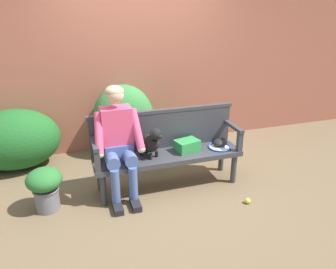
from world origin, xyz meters
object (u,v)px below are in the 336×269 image
Objects in this scene: sports_bag at (187,146)px; potted_plant at (45,186)px; person_seated at (118,139)px; dog_on_bench at (151,142)px; tennis_racket at (219,146)px; tennis_ball at (248,201)px; baseball_glove at (220,142)px; garden_bench at (168,158)px.

sports_bag is 1.68m from potted_plant.
person_seated is 3.45× the size of dog_on_bench.
tennis_racket reaches higher than tennis_ball.
dog_on_bench is at bearing 2.59° from potted_plant.
dog_on_bench is at bearing -177.14° from sports_bag.
person_seated is 0.38m from dog_on_bench.
potted_plant is (-0.83, -0.06, -0.42)m from person_seated.
potted_plant reaches higher than tennis_ball.
person_seated is 4.68× the size of sports_bag.
baseball_glove is 0.47m from sports_bag.
sports_bag is at bearing 148.03° from baseball_glove.
baseball_glove is at bearing 2.65° from potted_plant.
garden_bench is at bearing 147.80° from baseball_glove.
person_seated is 1.64m from tennis_ball.
person_seated is 0.93m from potted_plant.
person_seated reaches higher than tennis_ball.
dog_on_bench is 1.36× the size of sports_bag.
person_seated reaches higher than garden_bench.
tennis_racket is at bearing 0.81° from dog_on_bench.
potted_plant is at bearing -177.33° from sports_bag.
potted_plant is at bearing -178.17° from tennis_racket.
sports_bag reaches higher than tennis_racket.
garden_bench is 0.68m from person_seated.
sports_bag is (0.25, 0.01, 0.13)m from garden_bench.
tennis_ball is at bearing -33.64° from dog_on_bench.
tennis_ball is (0.96, -0.64, -0.60)m from dog_on_bench.
potted_plant is (-1.42, -0.07, -0.09)m from garden_bench.
tennis_racket is 2.10m from potted_plant.
tennis_racket is at bearing -1.40° from sports_bag.
tennis_racket is 0.43m from sports_bag.
tennis_racket is 0.06m from baseball_glove.
tennis_racket is at bearing 96.02° from tennis_ball.
garden_bench is at bearing 2.79° from potted_plant.
tennis_racket is 8.74× the size of tennis_ball.
tennis_ball is (1.34, -0.65, -0.68)m from person_seated.
baseball_glove is 0.44× the size of potted_plant.
baseball_glove is at bearing 2.37° from garden_bench.
sports_bag is (0.84, 0.02, -0.20)m from person_seated.
garden_bench reaches higher than tennis_ball.
dog_on_bench is at bearing -1.17° from person_seated.
tennis_ball is at bearing -15.16° from potted_plant.
person_seated is at bearing -179.77° from tennis_racket.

